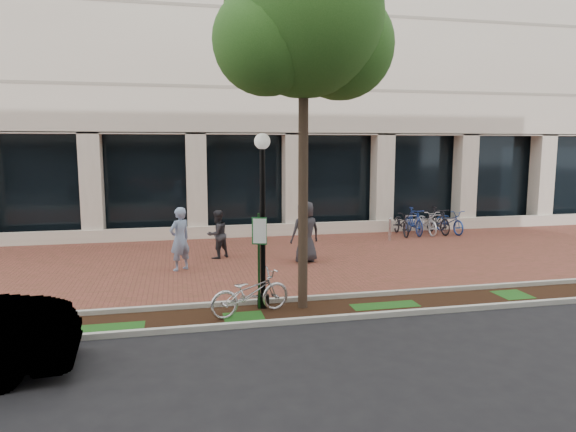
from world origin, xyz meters
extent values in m
plane|color=black|center=(0.00, 0.00, 0.00)|extent=(120.00, 120.00, 0.00)
cube|color=brown|center=(0.00, 0.00, 0.01)|extent=(40.00, 9.00, 0.01)
cube|color=black|center=(0.00, -5.25, 0.01)|extent=(40.00, 1.50, 0.01)
cube|color=#B8B9AE|center=(0.00, -4.50, 0.06)|extent=(40.00, 0.12, 0.12)
cube|color=#B8B9AE|center=(0.00, -6.00, 0.06)|extent=(40.00, 0.12, 0.12)
cube|color=beige|center=(0.00, 10.50, 10.10)|extent=(40.00, 12.00, 11.80)
cube|color=black|center=(0.00, 5.60, 2.10)|extent=(40.00, 0.15, 4.20)
cube|color=beige|center=(0.00, 4.50, 0.25)|extent=(40.00, 0.25, 0.50)
cube|color=beige|center=(0.00, 4.90, 2.10)|extent=(0.80, 0.80, 4.20)
cube|color=#153B18|center=(-1.02, -4.87, 1.11)|extent=(0.05, 0.05, 2.22)
cube|color=#175E26|center=(-1.02, -4.90, 1.82)|extent=(0.34, 0.02, 0.62)
cube|color=white|center=(-1.02, -4.92, 1.82)|extent=(0.30, 0.01, 0.56)
cylinder|color=black|center=(-0.91, -4.78, 0.15)|extent=(0.28, 0.28, 0.30)
cylinder|color=black|center=(-0.91, -4.78, 1.83)|extent=(0.12, 0.12, 3.67)
sphere|color=silver|center=(-0.91, -4.78, 3.81)|extent=(0.36, 0.36, 0.36)
cylinder|color=#4A372A|center=(-0.02, -4.97, 2.37)|extent=(0.22, 0.22, 4.74)
sphere|color=#22541A|center=(-0.02, -4.97, 6.47)|extent=(3.47, 3.47, 3.47)
sphere|color=#22541A|center=(0.93, -4.62, 5.95)|extent=(2.43, 2.43, 2.43)
sphere|color=#22541A|center=(-0.89, -5.23, 5.87)|extent=(2.25, 2.25, 2.25)
imported|color=silver|center=(-1.27, -5.20, 0.50)|extent=(2.02, 1.25, 1.00)
imported|color=#7F97BD|center=(-2.75, -0.73, 0.96)|extent=(0.83, 0.78, 1.91)
imported|color=#2B2B30|center=(-1.52, 0.73, 0.80)|extent=(0.99, 0.94, 1.61)
imported|color=#2A292F|center=(1.19, -0.45, 0.99)|extent=(1.08, 0.82, 1.98)
cylinder|color=silver|center=(5.37, 2.50, 0.41)|extent=(0.11, 0.11, 0.82)
sphere|color=silver|center=(5.37, 2.50, 0.87)|extent=(0.12, 0.12, 0.12)
imported|color=black|center=(6.34, 3.53, 0.51)|extent=(0.90, 2.01, 1.02)
imported|color=navy|center=(6.89, 3.53, 0.57)|extent=(0.66, 1.92, 1.13)
imported|color=silver|center=(7.44, 3.53, 0.51)|extent=(0.70, 1.95, 1.02)
imported|color=black|center=(7.99, 3.53, 0.57)|extent=(0.61, 1.91, 1.13)
imported|color=navy|center=(8.54, 3.53, 0.51)|extent=(0.85, 2.00, 1.02)
cylinder|color=silver|center=(7.44, 3.53, 0.40)|extent=(0.04, 0.04, 0.80)
camera|label=1|loc=(-2.80, -16.10, 3.72)|focal=32.00mm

